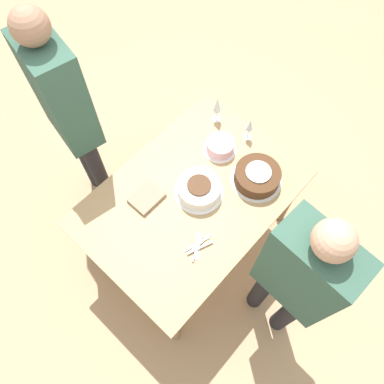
{
  "coord_description": "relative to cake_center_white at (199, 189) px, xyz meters",
  "views": [
    {
      "loc": [
        -0.78,
        -0.71,
        2.84
      ],
      "look_at": [
        0.0,
        0.0,
        0.79
      ],
      "focal_mm": 35.0,
      "sensor_mm": 36.0,
      "label": 1
    }
  ],
  "objects": [
    {
      "name": "person_watching",
      "position": [
        -0.24,
        0.87,
        0.27
      ],
      "size": [
        0.29,
        0.44,
        1.74
      ],
      "rotation": [
        0.0,
        0.0,
        -1.77
      ],
      "color": "#232328",
      "rests_on": "ground_plane"
    },
    {
      "name": "dining_table",
      "position": [
        -0.05,
        0.02,
        -0.16
      ],
      "size": [
        1.39,
        0.97,
        0.74
      ],
      "color": "tan",
      "rests_on": "ground_plane"
    },
    {
      "name": "wine_glass_near",
      "position": [
        0.51,
        0.3,
        0.1
      ],
      "size": [
        0.07,
        0.07,
        0.21
      ],
      "color": "silver",
      "rests_on": "dining_table"
    },
    {
      "name": "wine_glass_far",
      "position": [
        0.54,
        0.04,
        0.08
      ],
      "size": [
        0.06,
        0.06,
        0.19
      ],
      "color": "silver",
      "rests_on": "dining_table"
    },
    {
      "name": "napkin_stack",
      "position": [
        -0.25,
        0.21,
        -0.03
      ],
      "size": [
        0.2,
        0.15,
        0.03
      ],
      "color": "gray",
      "rests_on": "dining_table"
    },
    {
      "name": "cake_center_white",
      "position": [
        0.0,
        0.0,
        0.0
      ],
      "size": [
        0.31,
        0.31,
        0.11
      ],
      "color": "white",
      "rests_on": "dining_table"
    },
    {
      "name": "person_cutting",
      "position": [
        -0.11,
        -0.77,
        0.17
      ],
      "size": [
        0.25,
        0.41,
        1.59
      ],
      "rotation": [
        0.0,
        0.0,
        1.51
      ],
      "color": "#232328",
      "rests_on": "ground_plane"
    },
    {
      "name": "cake_back_decorated",
      "position": [
        0.34,
        0.11,
        -0.01
      ],
      "size": [
        0.22,
        0.22,
        0.08
      ],
      "color": "white",
      "rests_on": "dining_table"
    },
    {
      "name": "cake_front_chocolate",
      "position": [
        0.31,
        -0.21,
        0.0
      ],
      "size": [
        0.33,
        0.33,
        0.11
      ],
      "color": "white",
      "rests_on": "dining_table"
    },
    {
      "name": "fork_pile",
      "position": [
        -0.27,
        -0.23,
        -0.04
      ],
      "size": [
        0.2,
        0.12,
        0.02
      ],
      "color": "silver",
      "rests_on": "dining_table"
    },
    {
      "name": "ground_plane",
      "position": [
        -0.05,
        0.02,
        -0.79
      ],
      "size": [
        12.0,
        12.0,
        0.0
      ],
      "primitive_type": "plane",
      "color": "tan"
    }
  ]
}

